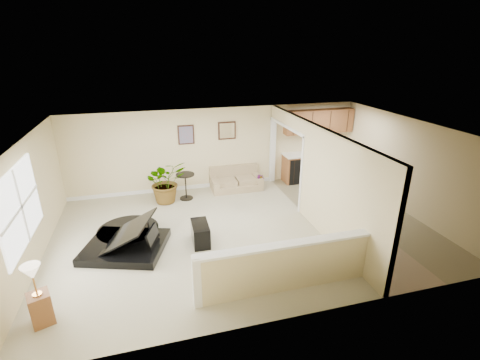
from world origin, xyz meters
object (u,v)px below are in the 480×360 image
object	(u,v)px
piano_bench	(200,233)
palm_plant	(166,182)
loveseat	(236,178)
lamp_stand	(38,299)
small_plant	(260,184)
accent_table	(186,183)
piano	(121,220)

from	to	relation	value
piano_bench	palm_plant	world-z (taller)	palm_plant
piano_bench	loveseat	xyz separation A→B (m)	(1.60, 2.95, 0.10)
loveseat	lamp_stand	world-z (taller)	lamp_stand
piano_bench	small_plant	size ratio (longest dim) A/B	1.53
piano_bench	accent_table	world-z (taller)	accent_table
piano	lamp_stand	size ratio (longest dim) A/B	2.10
small_plant	palm_plant	bearing A→B (deg)	-177.61
palm_plant	small_plant	xyz separation A→B (m)	(2.87, 0.12, -0.41)
piano	piano_bench	distance (m)	1.77
palm_plant	loveseat	bearing A→B (deg)	11.90
piano_bench	small_plant	xyz separation A→B (m)	(2.30, 2.62, -0.04)
loveseat	lamp_stand	xyz separation A→B (m)	(-4.49, -4.70, 0.13)
piano_bench	lamp_stand	world-z (taller)	lamp_stand
piano	loveseat	world-z (taller)	piano
loveseat	small_plant	size ratio (longest dim) A/B	3.30
accent_table	lamp_stand	size ratio (longest dim) A/B	0.70
accent_table	lamp_stand	xyz separation A→B (m)	(-2.88, -4.28, -0.03)
piano_bench	lamp_stand	xyz separation A→B (m)	(-2.89, -1.74, 0.22)
piano	small_plant	size ratio (longest dim) A/B	4.86
small_plant	accent_table	bearing A→B (deg)	-177.98
accent_table	palm_plant	size ratio (longest dim) A/B	0.59
piano	small_plant	distance (m)	4.64
lamp_stand	small_plant	bearing A→B (deg)	40.04
loveseat	accent_table	size ratio (longest dim) A/B	2.02
piano	palm_plant	size ratio (longest dim) A/B	1.74
piano	lamp_stand	distance (m)	2.38
accent_table	small_plant	world-z (taller)	accent_table
lamp_stand	accent_table	bearing A→B (deg)	56.08
piano_bench	palm_plant	bearing A→B (deg)	102.78
accent_table	lamp_stand	bearing A→B (deg)	-123.92
piano_bench	piano	bearing A→B (deg)	169.97
accent_table	piano_bench	bearing A→B (deg)	-89.82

